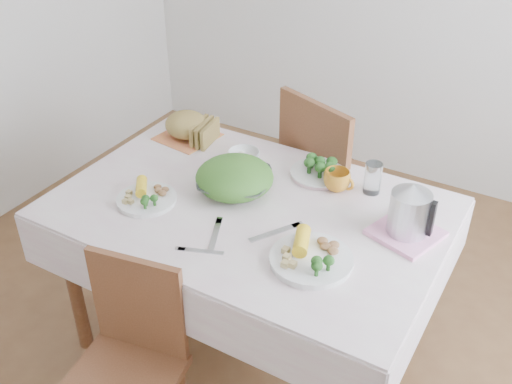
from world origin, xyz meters
The scene contains 19 objects.
floor centered at (0.00, 0.00, 0.00)m, with size 3.60×3.60×0.00m, color brown.
dining_table centered at (0.00, 0.00, 0.38)m, with size 1.40×0.90×0.75m, color brown.
tablecloth centered at (0.00, 0.00, 0.76)m, with size 1.50×1.00×0.01m, color silver.
chair_near centered at (-0.10, -0.70, 0.47)m, with size 0.37×0.37×0.82m, color brown.
chair_far centered at (0.10, 0.71, 0.47)m, with size 0.45×0.45×1.00m, color brown.
salad_bowl centered at (-0.10, 0.06, 0.80)m, with size 0.30×0.30×0.07m, color white.
dinner_plate_left centered at (-0.36, -0.18, 0.77)m, with size 0.24×0.24×0.02m, color white.
dinner_plate_right centered at (0.36, -0.19, 0.77)m, with size 0.29×0.29×0.02m, color white.
broccoli_plate centered at (0.14, 0.34, 0.77)m, with size 0.24×0.24×0.02m, color beige.
napkin centered at (-0.54, 0.34, 0.76)m, with size 0.25×0.25×0.00m, color #E17D46.
bread_loaf centered at (-0.54, 0.34, 0.82)m, with size 0.20×0.19×0.12m, color olive.
fruit_bowl centered at (-0.20, 0.29, 0.78)m, with size 0.14×0.14×0.04m, color white.
yellow_mug centered at (0.25, 0.28, 0.81)m, with size 0.11×0.11×0.09m, color orange.
glass_tumbler centered at (0.38, 0.33, 0.83)m, with size 0.07×0.07×0.13m, color white.
pink_tray centered at (0.59, 0.12, 0.77)m, with size 0.22×0.22×0.02m, color #FD9ACB.
electric_kettle centered at (0.59, 0.12, 0.88)m, with size 0.14×0.14×0.20m, color #B2B5BA.
fork_left centered at (-0.01, -0.22, 0.76)m, with size 0.02×0.19×0.00m, color silver.
fork_right centered at (0.17, -0.10, 0.76)m, with size 0.02×0.21×0.00m, color silver.
knife centered at (0.00, -0.33, 0.76)m, with size 0.02×0.17×0.00m, color silver.
Camera 1 is at (1.00, -1.65, 2.09)m, focal length 42.00 mm.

